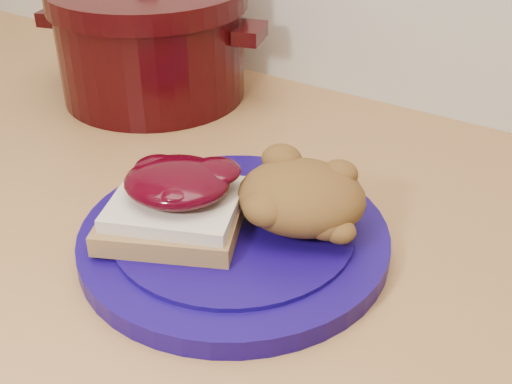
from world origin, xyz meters
The scene contains 5 objects.
plate centered at (-0.05, 1.44, 0.91)m, with size 0.27×0.27×0.02m, color #120655.
sandwich centered at (-0.09, 1.41, 0.95)m, with size 0.15×0.14×0.06m.
stuffing_mound centered at (0.00, 1.47, 0.95)m, with size 0.11×0.10×0.06m, color brown.
dutch_oven centered at (-0.33, 1.66, 0.97)m, with size 0.31×0.31×0.16m.
pepper_grinder centered at (-0.33, 1.71, 0.96)m, with size 0.07×0.07×0.12m.
Camera 1 is at (0.21, 1.06, 1.24)m, focal length 45.00 mm.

